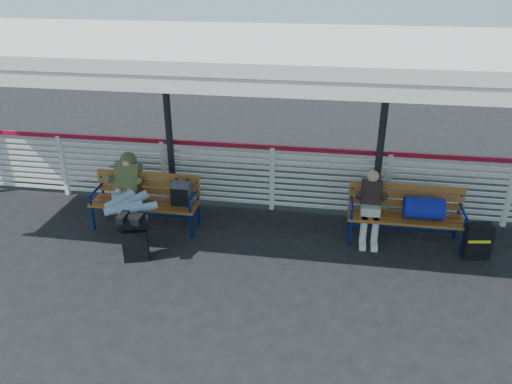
% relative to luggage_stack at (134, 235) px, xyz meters
% --- Properties ---
extents(ground, '(60.00, 60.00, 0.00)m').
position_rel_luggage_stack_xyz_m(ground, '(1.82, 0.08, -0.42)').
color(ground, black).
rests_on(ground, ground).
extents(fence, '(12.08, 0.08, 1.24)m').
position_rel_luggage_stack_xyz_m(fence, '(1.82, 1.98, 0.24)').
color(fence, silver).
rests_on(fence, ground).
extents(canopy, '(12.60, 3.60, 3.16)m').
position_rel_luggage_stack_xyz_m(canopy, '(1.82, 0.95, 2.62)').
color(canopy, silver).
rests_on(canopy, ground).
extents(luggage_stack, '(0.52, 0.39, 0.77)m').
position_rel_luggage_stack_xyz_m(luggage_stack, '(0.00, 0.00, 0.00)').
color(luggage_stack, black).
rests_on(luggage_stack, ground).
extents(bench_left, '(1.80, 0.56, 0.92)m').
position_rel_luggage_stack_xyz_m(bench_left, '(-0.03, 1.04, 0.17)').
color(bench_left, '#A3561F').
rests_on(bench_left, ground).
extents(bench_right, '(1.80, 0.56, 0.92)m').
position_rel_luggage_stack_xyz_m(bench_right, '(4.18, 1.19, 0.18)').
color(bench_right, '#A3561F').
rests_on(bench_right, ground).
extents(traveler_man, '(0.93, 1.64, 0.77)m').
position_rel_luggage_stack_xyz_m(traveler_man, '(-0.35, 0.69, 0.26)').
color(traveler_man, '#91A2C3').
rests_on(traveler_man, ground).
extents(companion_person, '(0.32, 0.66, 1.15)m').
position_rel_luggage_stack_xyz_m(companion_person, '(3.51, 1.18, 0.18)').
color(companion_person, beige).
rests_on(companion_person, ground).
extents(suitcase_side, '(0.43, 0.30, 0.55)m').
position_rel_luggage_stack_xyz_m(suitcase_side, '(5.11, 0.89, -0.14)').
color(suitcase_side, black).
rests_on(suitcase_side, ground).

